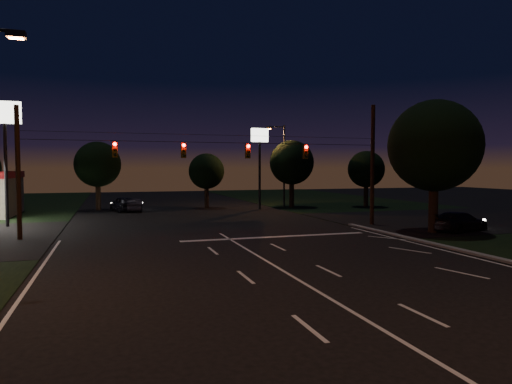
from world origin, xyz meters
name	(u,v)px	position (x,y,z in m)	size (l,w,h in m)	color
ground	(309,286)	(0.00, 0.00, 0.00)	(140.00, 140.00, 0.00)	black
cross_street_right	(449,220)	(20.00, 16.00, 0.00)	(20.00, 16.00, 0.02)	black
center_line	(413,348)	(0.00, -6.00, 0.01)	(0.14, 40.00, 0.01)	silver
stop_bar	(276,237)	(3.00, 11.50, 0.01)	(12.00, 0.50, 0.01)	silver
utility_pole_right	(372,225)	(12.00, 15.00, 0.00)	(0.30, 0.30, 9.00)	black
utility_pole_left	(20,240)	(-12.00, 15.00, 0.00)	(0.28, 0.28, 8.00)	black
signal_span	(216,150)	(0.00, 14.96, 5.50)	(24.00, 0.40, 1.56)	black
pole_sign_left_near	(5,131)	(-14.00, 22.00, 6.98)	(2.20, 0.30, 9.10)	black
pole_sign_right	(260,149)	(8.00, 30.00, 6.24)	(1.80, 0.30, 8.40)	black
street_light_right_far	(282,159)	(11.24, 32.00, 5.24)	(2.20, 0.35, 9.00)	black
tree_right_near	(433,147)	(13.53, 10.17, 5.68)	(6.00, 6.00, 8.76)	black
tree_far_b	(98,165)	(-7.98, 34.13, 4.61)	(4.60, 4.60, 6.98)	black
tree_far_c	(206,172)	(3.02, 33.10, 3.90)	(3.80, 3.80, 5.86)	black
tree_far_d	(291,163)	(12.02, 31.13, 4.83)	(4.80, 4.80, 7.30)	black
tree_far_e	(366,170)	(20.02, 29.11, 4.11)	(4.00, 4.00, 6.18)	black
car_oncoming_a	(123,204)	(-5.61, 31.83, 0.75)	(1.76, 4.38, 1.49)	black
car_oncoming_b	(135,205)	(-4.50, 31.49, 0.63)	(1.34, 3.84, 1.27)	black
car_cross	(459,222)	(15.64, 10.00, 0.67)	(1.88, 4.62, 1.34)	black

